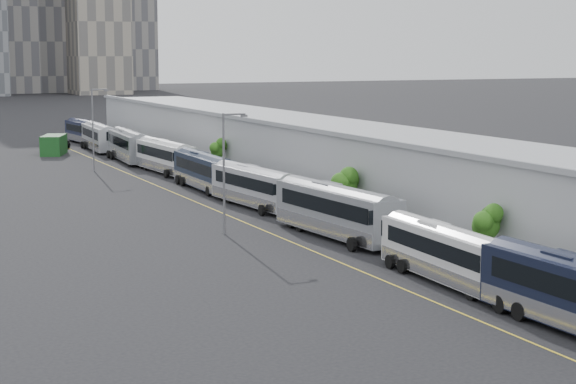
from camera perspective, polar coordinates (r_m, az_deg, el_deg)
sidewalk at (r=82.65m, az=4.57°, el=-1.41°), size 10.00×170.00×0.12m
lane_line at (r=78.10m, az=-2.16°, el=-1.99°), size 0.12×160.00×0.02m
depot at (r=84.16m, az=6.97°, el=1.11°), size 12.45×160.40×7.20m
bus_2 at (r=59.57m, az=9.33°, el=-3.89°), size 2.88×12.10×3.51m
bus_3 at (r=72.63m, az=2.90°, el=-1.42°), size 3.87×13.97×4.03m
bus_4 at (r=86.99m, az=-1.99°, el=0.10°), size 3.65×12.82×3.70m
bus_5 at (r=98.68m, az=-4.97°, el=1.06°), size 2.85×12.82×3.73m
bus_6 at (r=112.78m, az=-7.34°, el=1.94°), size 3.35×13.15×3.81m
bus_7 at (r=124.86m, az=-9.39°, el=2.55°), size 3.68×13.92×4.02m
bus_8 at (r=139.51m, az=-11.13°, el=3.07°), size 3.33×13.25×3.84m
bus_9 at (r=151.26m, az=-11.94°, el=3.40°), size 3.63×12.44×3.58m
tree_1 at (r=62.90m, az=11.65°, el=-1.76°), size 1.80×1.80×4.08m
tree_2 at (r=78.56m, az=3.33°, el=0.56°), size 2.22×2.22×4.51m
tree_3 at (r=105.70m, az=-4.18°, el=2.56°), size 1.60×1.60×4.28m
street_lamp_near at (r=73.74m, az=-3.69°, el=1.60°), size 2.04×0.22×9.35m
street_lamp_far at (r=115.22m, az=-11.41°, el=3.96°), size 2.04×0.22×9.72m
shipping_container at (r=135.72m, az=-13.71°, el=2.73°), size 4.72×6.52×2.68m
suv at (r=145.56m, az=-13.61°, el=2.89°), size 3.83×6.38×1.66m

